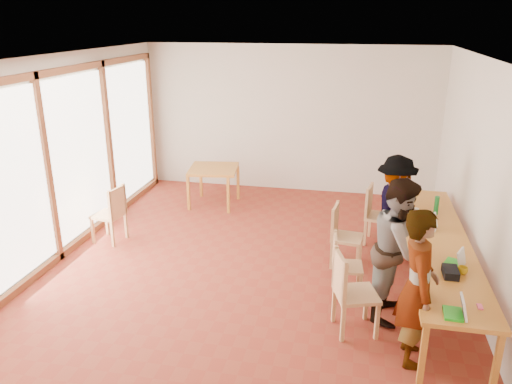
{
  "coord_description": "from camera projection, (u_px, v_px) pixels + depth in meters",
  "views": [
    {
      "loc": [
        1.38,
        -6.1,
        3.49
      ],
      "look_at": [
        0.0,
        0.57,
        1.1
      ],
      "focal_mm": 35.0,
      "sensor_mm": 36.0,
      "label": 1
    }
  ],
  "objects": [
    {
      "name": "chair_near",
      "position": [
        348.0,
        284.0,
        5.68
      ],
      "size": [
        0.58,
        0.58,
        0.53
      ],
      "rotation": [
        0.0,
        0.0,
        0.31
      ],
      "color": "#E0A970",
      "rests_on": "ground"
    },
    {
      "name": "clear_glass",
      "position": [
        408.0,
        193.0,
        8.11
      ],
      "size": [
        0.07,
        0.07,
        0.09
      ],
      "primitive_type": "cylinder",
      "color": "silver",
      "rests_on": "communal_table"
    },
    {
      "name": "wall_front",
      "position": [
        95.0,
        384.0,
        2.86
      ],
      "size": [
        6.0,
        0.1,
        3.0
      ],
      "primitive_type": "cube",
      "color": "beige",
      "rests_on": "ground"
    },
    {
      "name": "laptop_near",
      "position": [
        458.0,
        310.0,
        4.83
      ],
      "size": [
        0.22,
        0.26,
        0.21
      ],
      "rotation": [
        0.0,
        0.0,
        -0.05
      ],
      "color": "green",
      "rests_on": "communal_table"
    },
    {
      "name": "communal_table",
      "position": [
        437.0,
        243.0,
        6.52
      ],
      "size": [
        0.8,
        4.0,
        0.75
      ],
      "color": "orange",
      "rests_on": "ground"
    },
    {
      "name": "wall_right",
      "position": [
        491.0,
        193.0,
        5.99
      ],
      "size": [
        0.1,
        8.0,
        3.0
      ],
      "primitive_type": "cube",
      "color": "beige",
      "rests_on": "ground"
    },
    {
      "name": "chair_spare",
      "position": [
        113.0,
        208.0,
        8.03
      ],
      "size": [
        0.5,
        0.5,
        0.5
      ],
      "rotation": [
        0.0,
        0.0,
        2.99
      ],
      "color": "#E0A970",
      "rests_on": "ground"
    },
    {
      "name": "person_mid",
      "position": [
        399.0,
        249.0,
        5.93
      ],
      "size": [
        0.84,
        0.98,
        1.76
      ],
      "primitive_type": "imported",
      "rotation": [
        0.0,
        0.0,
        1.35
      ],
      "color": "gray",
      "rests_on": "ground"
    },
    {
      "name": "person_near",
      "position": [
        417.0,
        287.0,
        5.13
      ],
      "size": [
        0.45,
        0.65,
        1.73
      ],
      "primitive_type": "imported",
      "rotation": [
        0.0,
        0.0,
        1.63
      ],
      "color": "gray",
      "rests_on": "ground"
    },
    {
      "name": "laptop_mid",
      "position": [
        457.0,
        261.0,
        5.81
      ],
      "size": [
        0.29,
        0.31,
        0.21
      ],
      "rotation": [
        0.0,
        0.0,
        -0.43
      ],
      "color": "green",
      "rests_on": "communal_table"
    },
    {
      "name": "laptop_far",
      "position": [
        431.0,
        224.0,
        6.83
      ],
      "size": [
        0.28,
        0.3,
        0.21
      ],
      "rotation": [
        0.0,
        0.0,
        -0.29
      ],
      "color": "green",
      "rests_on": "communal_table"
    },
    {
      "name": "ceiling",
      "position": [
        247.0,
        58.0,
        6.05
      ],
      "size": [
        6.0,
        8.0,
        0.04
      ],
      "primitive_type": "cube",
      "color": "white",
      "rests_on": "wall_back"
    },
    {
      "name": "side_table",
      "position": [
        214.0,
        172.0,
        9.62
      ],
      "size": [
        0.9,
        0.9,
        0.75
      ],
      "rotation": [
        0.0,
        0.0,
        0.14
      ],
      "color": "orange",
      "rests_on": "ground"
    },
    {
      "name": "window_wall",
      "position": [
        45.0,
        165.0,
        7.12
      ],
      "size": [
        0.1,
        8.0,
        3.0
      ],
      "primitive_type": "cube",
      "color": "white",
      "rests_on": "ground"
    },
    {
      "name": "condiment_cup",
      "position": [
        416.0,
        210.0,
        7.41
      ],
      "size": [
        0.08,
        0.08,
        0.06
      ],
      "primitive_type": "cylinder",
      "color": "white",
      "rests_on": "communal_table"
    },
    {
      "name": "wall_back",
      "position": [
        290.0,
        120.0,
        10.25
      ],
      "size": [
        6.0,
        0.1,
        3.0
      ],
      "primitive_type": "cube",
      "color": "beige",
      "rests_on": "ground"
    },
    {
      "name": "chair_empty",
      "position": [
        374.0,
        209.0,
        8.02
      ],
      "size": [
        0.52,
        0.52,
        0.51
      ],
      "rotation": [
        0.0,
        0.0,
        -0.2
      ],
      "color": "#E0A970",
      "rests_on": "ground"
    },
    {
      "name": "black_pouch",
      "position": [
        450.0,
        272.0,
        5.58
      ],
      "size": [
        0.16,
        0.26,
        0.09
      ],
      "primitive_type": "cube",
      "color": "black",
      "rests_on": "communal_table"
    },
    {
      "name": "pink_phone",
      "position": [
        480.0,
        307.0,
        4.98
      ],
      "size": [
        0.05,
        0.1,
        0.01
      ],
      "primitive_type": "cube",
      "color": "#ED4B7B",
      "rests_on": "communal_table"
    },
    {
      "name": "chair_far",
      "position": [
        341.0,
        229.0,
        7.28
      ],
      "size": [
        0.48,
        0.48,
        0.49
      ],
      "rotation": [
        0.0,
        0.0,
        -0.12
      ],
      "color": "#E0A970",
      "rests_on": "ground"
    },
    {
      "name": "chair_mid",
      "position": [
        341.0,
        259.0,
        6.51
      ],
      "size": [
        0.42,
        0.42,
        0.44
      ],
      "rotation": [
        0.0,
        0.0,
        0.09
      ],
      "color": "#E0A970",
      "rests_on": "ground"
    },
    {
      "name": "ground",
      "position": [
        248.0,
        278.0,
        7.06
      ],
      "size": [
        8.0,
        8.0,
        0.0
      ],
      "primitive_type": "plane",
      "color": "maroon",
      "rests_on": "ground"
    },
    {
      "name": "yellow_mug",
      "position": [
        463.0,
        270.0,
        5.62
      ],
      "size": [
        0.14,
        0.14,
        0.09
      ],
      "primitive_type": "imported",
      "rotation": [
        0.0,
        0.0,
        0.36
      ],
      "color": "gold",
      "rests_on": "communal_table"
    },
    {
      "name": "green_bottle",
      "position": [
        436.0,
        205.0,
        7.29
      ],
      "size": [
        0.07,
        0.07,
        0.28
      ],
      "primitive_type": "cylinder",
      "color": "#1C7D30",
      "rests_on": "communal_table"
    },
    {
      "name": "person_far",
      "position": [
        395.0,
        208.0,
        7.45
      ],
      "size": [
        0.76,
        1.12,
        1.6
      ],
      "primitive_type": "imported",
      "rotation": [
        0.0,
        0.0,
        1.73
      ],
      "color": "gray",
      "rests_on": "ground"
    }
  ]
}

